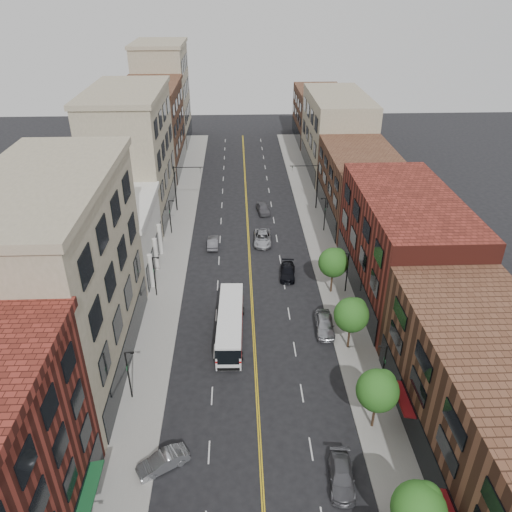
{
  "coord_description": "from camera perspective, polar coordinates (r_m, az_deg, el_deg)",
  "views": [
    {
      "loc": [
        -1.35,
        -24.46,
        32.46
      ],
      "look_at": [
        0.53,
        24.16,
        5.0
      ],
      "focal_mm": 35.0,
      "sensor_mm": 36.0,
      "label": 1
    }
  ],
  "objects": [
    {
      "name": "signal_mast_left",
      "position": [
        78.13,
        -8.71,
        8.24
      ],
      "size": [
        4.49,
        0.18,
        7.2
      ],
      "color": "black",
      "rests_on": "sidewalk_left"
    },
    {
      "name": "car_lane_c",
      "position": [
        78.13,
        0.81,
        5.47
      ],
      "size": [
        2.23,
        4.43,
        1.45
      ],
      "primitive_type": "imported",
      "rotation": [
        0.0,
        0.0,
        0.13
      ],
      "color": "#56555B",
      "rests_on": "ground"
    },
    {
      "name": "sidewalk_left",
      "position": [
        68.26,
        -9.23,
        0.7
      ],
      "size": [
        4.0,
        110.0,
        0.15
      ],
      "primitive_type": "cube",
      "color": "gray",
      "rests_on": "ground"
    },
    {
      "name": "tree_r_1",
      "position": [
        41.62,
        13.83,
        -14.55
      ],
      "size": [
        3.4,
        3.4,
        5.59
      ],
      "color": "black",
      "rests_on": "sidewalk_right"
    },
    {
      "name": "bldg_l_tanoffice",
      "position": [
        46.89,
        -21.4,
        -2.85
      ],
      "size": [
        10.0,
        22.0,
        18.0
      ],
      "primitive_type": "cube",
      "color": "gray",
      "rests_on": "ground"
    },
    {
      "name": "lamp_r_2",
      "position": [
        58.05,
        10.34,
        -1.63
      ],
      "size": [
        0.81,
        0.55,
        5.05
      ],
      "color": "black",
      "rests_on": "sidewalk_right"
    },
    {
      "name": "car_angle_b",
      "position": [
        41.04,
        -10.59,
        -22.08
      ],
      "size": [
        4.11,
        3.17,
        1.3
      ],
      "primitive_type": "imported",
      "rotation": [
        0.0,
        0.0,
        -1.05
      ],
      "color": "#919498",
      "rests_on": "ground"
    },
    {
      "name": "bldg_l_far_b",
      "position": [
        97.04,
        -11.77,
        13.94
      ],
      "size": [
        10.0,
        20.0,
        15.0
      ],
      "primitive_type": "cube",
      "color": "brown",
      "rests_on": "ground"
    },
    {
      "name": "car_parked_mid",
      "position": [
        40.16,
        9.76,
        -23.59
      ],
      "size": [
        2.22,
        4.53,
        1.27
      ],
      "primitive_type": "imported",
      "rotation": [
        0.0,
        0.0,
        -0.1
      ],
      "color": "#525257",
      "rests_on": "ground"
    },
    {
      "name": "signal_mast_right",
      "position": [
        78.48,
        6.51,
        8.49
      ],
      "size": [
        4.49,
        0.18,
        7.2
      ],
      "color": "black",
      "rests_on": "sidewalk_right"
    },
    {
      "name": "lamp_r_1",
      "position": [
        45.55,
        14.35,
        -12.05
      ],
      "size": [
        0.81,
        0.55,
        5.05
      ],
      "color": "black",
      "rests_on": "sidewalk_right"
    },
    {
      "name": "tree_r_2",
      "position": [
        49.02,
        10.94,
        -6.5
      ],
      "size": [
        3.4,
        3.4,
        5.59
      ],
      "color": "black",
      "rests_on": "sidewalk_right"
    },
    {
      "name": "car_lane_a",
      "position": [
        61.47,
        3.63,
        -1.8
      ],
      "size": [
        2.24,
        4.58,
        1.28
      ],
      "primitive_type": "imported",
      "rotation": [
        0.0,
        0.0,
        -0.1
      ],
      "color": "black",
      "rests_on": "ground"
    },
    {
      "name": "lamp_l_2",
      "position": [
        57.53,
        -11.51,
        -2.06
      ],
      "size": [
        0.81,
        0.55,
        5.05
      ],
      "color": "black",
      "rests_on": "sidewalk_left"
    },
    {
      "name": "bldg_r_far_b",
      "position": [
        95.75,
        9.17,
        13.66
      ],
      "size": [
        10.0,
        22.0,
        14.0
      ],
      "primitive_type": "cube",
      "color": "gray",
      "rests_on": "ground"
    },
    {
      "name": "car_lane_behind",
      "position": [
        68.29,
        -4.94,
        1.58
      ],
      "size": [
        1.42,
        4.06,
        1.34
      ],
      "primitive_type": "imported",
      "rotation": [
        0.0,
        0.0,
        3.14
      ],
      "color": "#545359",
      "rests_on": "ground"
    },
    {
      "name": "car_parked_far",
      "position": [
        52.78,
        7.85,
        -7.75
      ],
      "size": [
        2.17,
        4.78,
        1.59
      ],
      "primitive_type": "imported",
      "rotation": [
        0.0,
        0.0,
        -0.06
      ],
      "color": "#A3A5AB",
      "rests_on": "ground"
    },
    {
      "name": "sidewalk_right",
      "position": [
        68.65,
        7.57,
        1.01
      ],
      "size": [
        4.0,
        110.0,
        0.15
      ],
      "primitive_type": "cube",
      "color": "gray",
      "rests_on": "ground"
    },
    {
      "name": "bldg_r_near",
      "position": [
        41.1,
        26.16,
        -16.32
      ],
      "size": [
        10.0,
        26.0,
        10.0
      ],
      "primitive_type": "cube",
      "color": "brown",
      "rests_on": "ground"
    },
    {
      "name": "ground",
      "position": [
        40.67,
        0.62,
        -23.52
      ],
      "size": [
        220.0,
        220.0,
        0.0
      ],
      "primitive_type": "plane",
      "color": "black",
      "rests_on": "ground"
    },
    {
      "name": "city_bus",
      "position": [
        51.18,
        -2.96,
        -7.61
      ],
      "size": [
        2.93,
        11.17,
        2.85
      ],
      "rotation": [
        0.0,
        0.0,
        -0.03
      ],
      "color": "white",
      "rests_on": "ground"
    },
    {
      "name": "bldg_r_mid",
      "position": [
        58.18,
        16.44,
        1.09
      ],
      "size": [
        10.0,
        22.0,
        12.0
      ],
      "primitive_type": "cube",
      "color": "#5A1F17",
      "rests_on": "ground"
    },
    {
      "name": "lamp_l_3",
      "position": [
        71.53,
        -9.76,
        4.64
      ],
      "size": [
        0.81,
        0.55,
        5.05
      ],
      "color": "black",
      "rests_on": "sidewalk_left"
    },
    {
      "name": "lamp_l_1",
      "position": [
        44.89,
        -14.35,
        -12.77
      ],
      "size": [
        0.81,
        0.55,
        5.05
      ],
      "color": "black",
      "rests_on": "sidewalk_left"
    },
    {
      "name": "bldg_r_far_c",
      "position": [
        115.17,
        7.28,
        15.68
      ],
      "size": [
        10.0,
        18.0,
        11.0
      ],
      "primitive_type": "cube",
      "color": "brown",
      "rests_on": "ground"
    },
    {
      "name": "bldg_l_far_c",
      "position": [
        113.8,
        -10.58,
        17.59
      ],
      "size": [
        10.0,
        16.0,
        20.0
      ],
      "primitive_type": "cube",
      "color": "gray",
      "rests_on": "ground"
    },
    {
      "name": "car_lane_b",
      "position": [
        69.02,
        0.76,
        2.06
      ],
      "size": [
        2.68,
        5.31,
        1.44
      ],
      "primitive_type": "imported",
      "rotation": [
        0.0,
        0.0,
        -0.06
      ],
      "color": "#B6B8BF",
      "rests_on": "ground"
    },
    {
      "name": "tree_r_3",
      "position": [
        57.21,
        8.9,
        -0.64
      ],
      "size": [
        3.4,
        3.4,
        5.59
      ],
      "color": "black",
      "rests_on": "sidewalk_right"
    },
    {
      "name": "tree_r_0",
      "position": [
        35.52,
        18.23,
        -25.64
      ],
      "size": [
        3.4,
        3.4,
        5.59
      ],
      "color": "black",
      "rests_on": "sidewalk_right"
    },
    {
      "name": "bldg_r_far_a",
      "position": [
        76.91,
        11.85,
        7.88
      ],
      "size": [
        10.0,
        20.0,
        10.0
      ],
      "primitive_type": "cube",
      "color": "brown",
      "rests_on": "ground"
    },
    {
      "name": "bldg_l_far_a",
      "position": [
        77.75,
        -13.98,
        11.02
      ],
      "size": [
        10.0,
        20.0,
        18.0
      ],
      "primitive_type": "cube",
      "color": "gray",
      "rests_on": "ground"
    },
    {
      "name": "lamp_r_3",
      "position": [
        71.95,
        7.86,
        4.95
      ],
      "size": [
        0.81,
        0.55,
        5.05
      ],
      "color": "black",
      "rests_on": "sidewalk_right"
    },
    {
      "name": "bldg_l_white",
      "position": [
        64.27,
        -16.07,
        1.92
      ],
      "size": [
        10.0,
        14.0,
        8.0
      ],
      "primitive_type": "cube",
      "color": "silver",
      "rests_on": "ground"
    }
  ]
}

